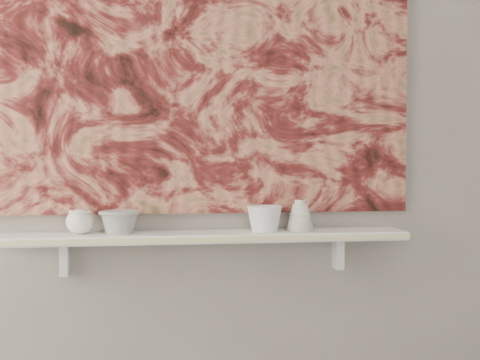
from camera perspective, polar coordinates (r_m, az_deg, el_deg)
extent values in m
plane|color=gray|center=(2.41, -3.07, 5.76)|extent=(3.60, 0.00, 3.60)
cube|color=silver|center=(2.33, -2.83, -4.84)|extent=(1.40, 0.18, 0.03)
cube|color=beige|center=(2.23, -2.61, -5.12)|extent=(1.40, 0.01, 0.02)
cube|color=silver|center=(2.41, -14.75, -6.47)|extent=(0.03, 0.06, 0.12)
cube|color=silver|center=(2.49, 8.37, -6.13)|extent=(0.03, 0.06, 0.12)
cube|color=maroon|center=(2.42, -3.04, 10.29)|extent=(1.50, 0.02, 1.10)
cube|color=black|center=(2.46, 7.50, 2.92)|extent=(0.09, 0.00, 0.08)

